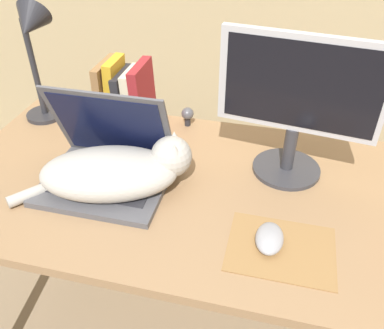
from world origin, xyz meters
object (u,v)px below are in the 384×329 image
Objects in this scene: webcam at (188,115)px; desk_lamp at (33,45)px; cat at (117,171)px; external_monitor at (298,102)px; computer_mouse at (269,238)px; laptop at (107,166)px; book_row at (126,96)px.

desk_lamp is at bearing -169.17° from webcam.
cat is 1.06× the size of external_monitor.
webcam is (-0.32, 0.49, 0.02)m from computer_mouse.
external_monitor is at bearing 24.17° from cat.
webcam reaches higher than computer_mouse.
external_monitor is at bearing -27.68° from webcam.
computer_mouse is (0.42, -0.11, -0.04)m from cat.
computer_mouse is 0.93m from desk_lamp.
cat is at bearing -35.47° from laptop.
desk_lamp is (-0.82, 0.09, 0.05)m from external_monitor.
external_monitor is 0.37m from computer_mouse.
external_monitor is 0.44m from webcam.
book_row is 0.56× the size of desk_lamp.
desk_lamp is at bearing 142.03° from laptop.
cat is 4.39× the size of computer_mouse.
book_row is 3.48× the size of webcam.
webcam is (0.20, 0.04, -0.07)m from book_row.
computer_mouse is 0.25× the size of desk_lamp.
book_row is at bearing 10.31° from desk_lamp.
webcam is (-0.35, 0.18, -0.19)m from external_monitor.
laptop is 0.48m from desk_lamp.
laptop is at bearing -79.08° from book_row.
external_monitor reaches higher than cat.
laptop is at bearing 144.53° from cat.
cat reaches higher than computer_mouse.
laptop reaches higher than webcam.
laptop is 0.75× the size of cat.
external_monitor reaches higher than webcam.
desk_lamp is at bearing -169.69° from book_row.
cat is at bearing -104.40° from webcam.
cat is at bearing -155.83° from external_monitor.
laptop reaches higher than book_row.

